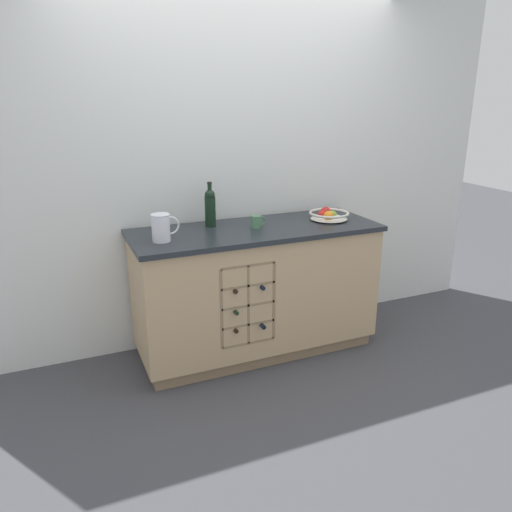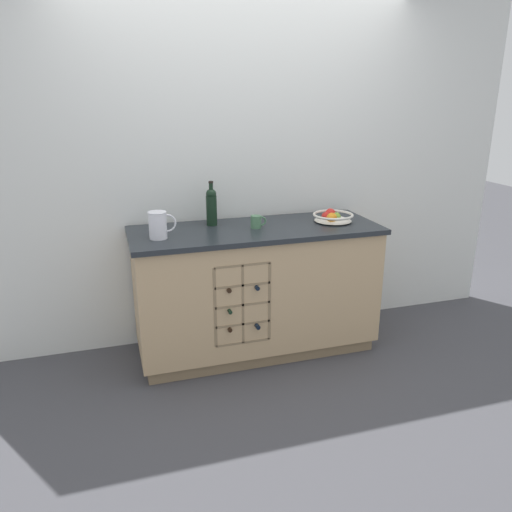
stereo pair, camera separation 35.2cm
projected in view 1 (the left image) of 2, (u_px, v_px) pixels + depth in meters
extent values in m
plane|color=#424247|center=(256.00, 348.00, 3.75)|extent=(14.00, 14.00, 0.00)
cube|color=silver|center=(236.00, 171.00, 3.68)|extent=(4.40, 0.06, 2.55)
cube|color=#8B7354|center=(256.00, 343.00, 3.74)|extent=(1.64, 0.55, 0.09)
cube|color=tan|center=(256.00, 287.00, 3.60)|extent=(1.70, 0.61, 0.81)
cube|color=#23282D|center=(256.00, 230.00, 3.46)|extent=(1.74, 0.65, 0.03)
cube|color=#8B7354|center=(243.00, 300.00, 3.34)|extent=(0.37, 0.01, 0.55)
cube|color=#8B7354|center=(219.00, 307.00, 3.23)|extent=(0.02, 0.10, 0.55)
cube|color=#8B7354|center=(271.00, 298.00, 3.37)|extent=(0.02, 0.10, 0.55)
cube|color=#8B7354|center=(246.00, 340.00, 3.39)|extent=(0.37, 0.10, 0.02)
cube|color=#8B7354|center=(246.00, 322.00, 3.34)|extent=(0.37, 0.10, 0.02)
cube|color=#8B7354|center=(246.00, 303.00, 3.30)|extent=(0.37, 0.10, 0.02)
cube|color=#8B7354|center=(246.00, 283.00, 3.26)|extent=(0.37, 0.10, 0.02)
cube|color=#8B7354|center=(245.00, 263.00, 3.21)|extent=(0.37, 0.10, 0.02)
cube|color=#8B7354|center=(246.00, 303.00, 3.30)|extent=(0.02, 0.10, 0.55)
cylinder|color=black|center=(227.00, 320.00, 3.42)|extent=(0.07, 0.20, 0.07)
cylinder|color=black|center=(234.00, 329.00, 3.29)|extent=(0.03, 0.09, 0.03)
cylinder|color=black|center=(253.00, 317.00, 3.47)|extent=(0.08, 0.20, 0.08)
cylinder|color=black|center=(261.00, 325.00, 3.34)|extent=(0.03, 0.09, 0.03)
cylinder|color=black|center=(227.00, 303.00, 3.36)|extent=(0.07, 0.20, 0.07)
cylinder|color=black|center=(235.00, 311.00, 3.24)|extent=(0.03, 0.09, 0.03)
cylinder|color=black|center=(227.00, 283.00, 3.32)|extent=(0.08, 0.19, 0.08)
cylinder|color=black|center=(234.00, 290.00, 3.21)|extent=(0.03, 0.08, 0.03)
cylinder|color=black|center=(252.00, 279.00, 3.40)|extent=(0.08, 0.21, 0.08)
cylinder|color=black|center=(261.00, 286.00, 3.27)|extent=(0.03, 0.09, 0.03)
cylinder|color=silver|center=(329.00, 219.00, 3.67)|extent=(0.13, 0.13, 0.01)
cone|color=silver|center=(329.00, 215.00, 3.66)|extent=(0.27, 0.27, 0.05)
torus|color=silver|center=(329.00, 213.00, 3.66)|extent=(0.29, 0.29, 0.02)
sphere|color=#7FA838|center=(332.00, 215.00, 3.65)|extent=(0.06, 0.06, 0.06)
sphere|color=red|center=(322.00, 215.00, 3.65)|extent=(0.07, 0.07, 0.07)
sphere|color=red|center=(326.00, 212.00, 3.71)|extent=(0.08, 0.08, 0.08)
sphere|color=orange|center=(329.00, 216.00, 3.60)|extent=(0.07, 0.07, 0.07)
cylinder|color=white|center=(161.00, 228.00, 3.12)|extent=(0.11, 0.11, 0.18)
torus|color=white|center=(160.00, 215.00, 3.09)|extent=(0.12, 0.12, 0.01)
torus|color=white|center=(170.00, 225.00, 3.14)|extent=(0.12, 0.01, 0.12)
cylinder|color=#4C7A56|center=(256.00, 222.00, 3.45)|extent=(0.07, 0.07, 0.09)
torus|color=#4C7A56|center=(261.00, 221.00, 3.46)|extent=(0.07, 0.01, 0.07)
cylinder|color=black|center=(210.00, 212.00, 3.47)|extent=(0.08, 0.08, 0.21)
sphere|color=black|center=(210.00, 195.00, 3.43)|extent=(0.07, 0.07, 0.07)
cylinder|color=black|center=(210.00, 190.00, 3.42)|extent=(0.03, 0.03, 0.09)
cylinder|color=black|center=(209.00, 183.00, 3.40)|extent=(0.03, 0.03, 0.01)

